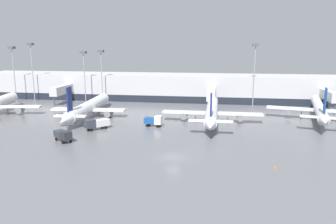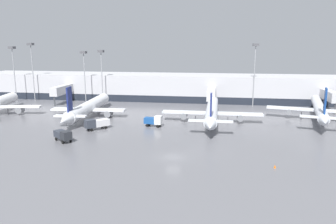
% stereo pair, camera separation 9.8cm
% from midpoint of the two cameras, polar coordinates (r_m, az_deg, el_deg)
% --- Properties ---
extents(ground_plane, '(320.00, 320.00, 0.00)m').
position_cam_midpoint_polar(ground_plane, '(58.87, 0.88, -7.85)').
color(ground_plane, slate).
extents(terminal_building, '(160.00, 29.93, 9.00)m').
position_cam_midpoint_polar(terminal_building, '(118.00, 4.90, 4.28)').
color(terminal_building, '#B2B2B7').
rests_on(terminal_building, ground_plane).
extents(parked_jet_0, '(20.65, 37.71, 9.92)m').
position_cam_midpoint_polar(parked_jet_0, '(92.97, -13.78, 0.77)').
color(parked_jet_0, silver).
rests_on(parked_jet_0, ground_plane).
extents(parked_jet_3, '(26.38, 36.51, 10.20)m').
position_cam_midpoint_polar(parked_jet_3, '(94.51, 24.81, 0.57)').
color(parked_jet_3, silver).
rests_on(parked_jet_3, ground_plane).
extents(parked_jet_4, '(25.62, 36.94, 9.33)m').
position_cam_midpoint_polar(parked_jet_4, '(84.62, 7.61, 0.17)').
color(parked_jet_4, silver).
rests_on(parked_jet_4, ground_plane).
extents(service_truck_0, '(4.59, 2.38, 2.74)m').
position_cam_midpoint_polar(service_truck_0, '(79.70, -2.54, -1.49)').
color(service_truck_0, '#19478C').
rests_on(service_truck_0, ground_plane).
extents(service_truck_1, '(5.22, 5.52, 2.63)m').
position_cam_midpoint_polar(service_truck_1, '(78.67, -12.35, -1.93)').
color(service_truck_1, silver).
rests_on(service_truck_1, ground_plane).
extents(service_truck_2, '(5.01, 4.54, 2.42)m').
position_cam_midpoint_polar(service_truck_2, '(70.97, -17.84, -3.80)').
color(service_truck_2, '#2D333D').
rests_on(service_truck_2, ground_plane).
extents(traffic_cone_0, '(0.36, 0.36, 0.58)m').
position_cam_midpoint_polar(traffic_cone_0, '(56.58, 18.10, -8.97)').
color(traffic_cone_0, orange).
rests_on(traffic_cone_0, ground_plane).
extents(apron_light_mast_0, '(1.80, 1.80, 19.92)m').
position_cam_midpoint_polar(apron_light_mast_0, '(107.47, 14.90, 9.12)').
color(apron_light_mast_0, gray).
rests_on(apron_light_mast_0, ground_plane).
extents(apron_light_mast_1, '(1.80, 1.80, 17.82)m').
position_cam_midpoint_polar(apron_light_mast_1, '(113.08, -11.59, 8.66)').
color(apron_light_mast_1, gray).
rests_on(apron_light_mast_1, ground_plane).
extents(apron_light_mast_3, '(1.80, 1.80, 20.13)m').
position_cam_midpoint_polar(apron_light_mast_3, '(124.35, -22.73, 8.98)').
color(apron_light_mast_3, gray).
rests_on(apron_light_mast_3, ground_plane).
extents(apron_light_mast_4, '(1.80, 1.80, 17.48)m').
position_cam_midpoint_polar(apron_light_mast_4, '(113.14, -14.48, 8.41)').
color(apron_light_mast_4, gray).
rests_on(apron_light_mast_4, ground_plane).
extents(apron_light_mast_5, '(1.80, 1.80, 18.98)m').
position_cam_midpoint_polar(apron_light_mast_5, '(124.60, -25.46, 8.40)').
color(apron_light_mast_5, gray).
rests_on(apron_light_mast_5, ground_plane).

